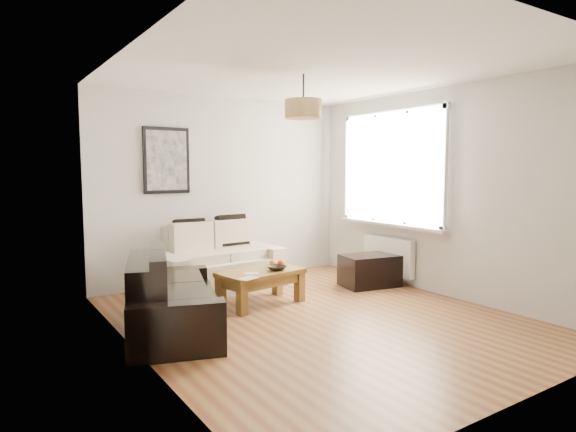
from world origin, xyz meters
TOP-DOWN VIEW (x-y plane):
  - floor at (0.00, 0.00)m, footprint 4.50×4.50m
  - ceiling at (0.00, 0.00)m, footprint 3.80×4.50m
  - wall_back at (0.00, 2.25)m, footprint 3.80×0.04m
  - wall_front at (0.00, -2.25)m, footprint 3.80×0.04m
  - wall_left at (-1.90, 0.00)m, footprint 0.04×4.50m
  - wall_right at (1.90, 0.00)m, footprint 0.04×4.50m
  - window_bay at (1.86, 0.80)m, footprint 0.14×1.90m
  - radiator at (1.82, 0.80)m, footprint 0.10×0.90m
  - poster at (-0.85, 2.22)m, footprint 0.62×0.04m
  - pendant_shade at (0.00, 0.30)m, footprint 0.40×0.40m
  - loveseat_cream at (-0.34, 1.78)m, footprint 1.71×1.02m
  - sofa_leather at (-1.43, 0.49)m, footprint 1.29×1.85m
  - coffee_table at (-0.24, 0.82)m, footprint 1.05×0.68m
  - ottoman at (1.45, 0.78)m, footprint 0.82×0.61m
  - cushion_left at (-0.64, 1.98)m, footprint 0.42×0.16m
  - cushion_right at (-0.02, 1.98)m, footprint 0.44×0.16m
  - fruit_bowl at (-0.08, 0.73)m, footprint 0.23×0.23m
  - orange_a at (0.09, 0.86)m, footprint 0.08×0.08m
  - orange_b at (0.10, 0.91)m, footprint 0.11×0.11m
  - orange_c at (-0.00, 0.93)m, footprint 0.12×0.12m
  - papers at (-0.57, 0.53)m, footprint 0.25×0.21m

SIDE VIEW (x-z plane):
  - floor at x=0.00m, z-range 0.00..0.00m
  - coffee_table at x=-0.24m, z-range 0.00..0.40m
  - ottoman at x=1.45m, z-range 0.00..0.43m
  - sofa_leather at x=-1.43m, z-range 0.00..0.73m
  - radiator at x=1.82m, z-range 0.12..0.64m
  - papers at x=-0.57m, z-range 0.40..0.41m
  - loveseat_cream at x=-0.34m, z-range 0.00..0.82m
  - fruit_bowl at x=-0.08m, z-range 0.40..0.46m
  - orange_a at x=0.09m, z-range 0.40..0.48m
  - orange_b at x=0.10m, z-range 0.40..0.49m
  - orange_c at x=0.00m, z-range 0.40..0.49m
  - cushion_left at x=-0.64m, z-range 0.52..0.93m
  - cushion_right at x=-0.02m, z-range 0.52..0.95m
  - wall_back at x=0.00m, z-range 0.00..2.60m
  - wall_front at x=0.00m, z-range 0.00..2.60m
  - wall_left at x=-1.90m, z-range 0.00..2.60m
  - wall_right at x=1.90m, z-range 0.00..2.60m
  - window_bay at x=1.86m, z-range 0.80..2.40m
  - poster at x=-0.85m, z-range 1.26..2.13m
  - pendant_shade at x=0.00m, z-range 2.13..2.33m
  - ceiling at x=0.00m, z-range 2.60..2.60m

